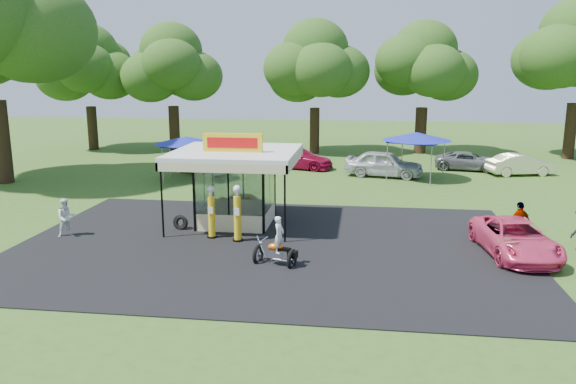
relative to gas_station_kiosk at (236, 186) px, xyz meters
name	(u,v)px	position (x,y,z in m)	size (l,w,h in m)	color
ground	(261,262)	(2.00, -4.99, -1.78)	(120.00, 120.00, 0.00)	#32581B
asphalt_apron	(270,245)	(2.00, -2.99, -1.76)	(20.00, 14.00, 0.04)	black
gas_station_kiosk	(236,186)	(0.00, 0.00, 0.00)	(5.40, 5.40, 4.18)	white
gas_pump_left	(212,213)	(-0.53, -2.31, -0.71)	(0.42, 0.42, 2.24)	black
gas_pump_right	(237,215)	(0.63, -2.64, -0.66)	(0.44, 0.44, 2.35)	black
motorcycle	(278,246)	(2.67, -5.25, -1.05)	(1.67, 1.11, 1.89)	black
spare_tires	(181,222)	(-2.25, -1.23, -1.46)	(0.79, 0.53, 0.66)	black
a_frame_sign	(508,253)	(10.77, -4.27, -1.29)	(0.59, 0.67, 0.96)	#593819
kiosk_car	(247,203)	(0.00, 2.21, -1.30)	(1.13, 2.82, 0.96)	gold
pink_sedan	(515,238)	(11.33, -2.97, -1.11)	(2.24, 4.85, 1.35)	#ED4070
spectator_west	(66,218)	(-6.61, -2.88, -0.97)	(0.80, 0.62, 1.63)	white
spectator_east_b	(520,223)	(11.87, -1.43, -0.92)	(1.02, 0.42, 1.73)	gray
bg_car_a	(200,162)	(-5.26, 12.12, -1.01)	(1.63, 4.68, 1.54)	white
bg_car_b	(298,158)	(1.08, 15.09, -1.06)	(2.04, 5.01, 1.45)	#A00C33
bg_car_c	(384,164)	(7.01, 12.69, -0.93)	(2.02, 5.02, 1.71)	#BABABF
bg_car_d	(468,161)	(12.96, 15.99, -1.15)	(2.11, 4.57, 1.27)	slate
bg_car_e	(520,165)	(16.00, 14.41, -1.07)	(1.50, 4.31, 1.42)	beige
tent_west	(186,141)	(-5.49, 9.98, 0.73)	(3.96, 3.96, 2.77)	gray
tent_east	(417,137)	(8.96, 11.98, 0.95)	(4.32, 4.32, 3.02)	gray
oak_far_a	(88,72)	(-17.98, 22.50, 4.93)	(8.90, 8.90, 10.54)	black
oak_far_b	(172,71)	(-10.70, 23.01, 4.98)	(8.89, 8.89, 10.60)	black
oak_far_c	(315,71)	(1.56, 22.83, 5.02)	(9.10, 9.10, 10.73)	black
oak_far_d	(424,71)	(10.38, 23.97, 4.98)	(8.91, 8.91, 10.60)	black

